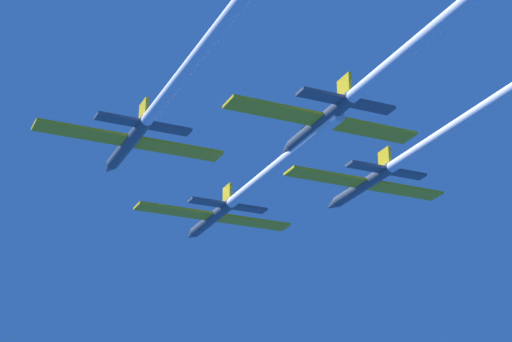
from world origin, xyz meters
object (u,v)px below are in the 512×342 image
Objects in this scene: jet_slot at (368,83)px; jet_lead at (239,196)px; jet_left_wing at (164,98)px; jet_right_wing at (410,155)px.

jet_lead is at bearing 89.39° from jet_slot.
jet_left_wing is at bearing -130.73° from jet_lead.
jet_lead is 25.47m from jet_slot.
jet_left_wing is 16.44m from jet_slot.
jet_slot reaches higher than jet_lead.
jet_left_wing is (-13.20, -15.34, 1.14)m from jet_lead.
jet_right_wing is at bearing 3.79° from jet_left_wing.
jet_right_wing is (11.22, -13.72, 1.09)m from jet_lead.
jet_left_wing reaches higher than jet_slot.
jet_lead is at bearing 129.29° from jet_right_wing.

